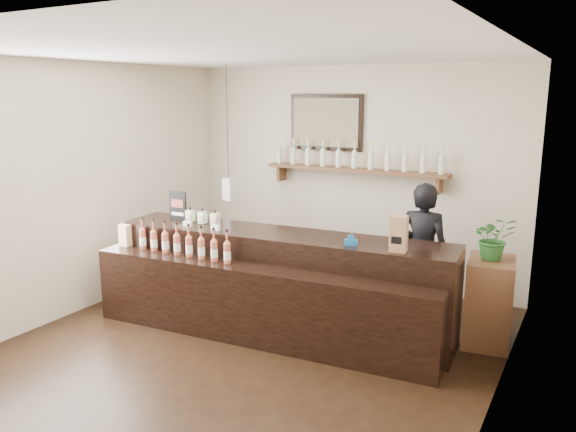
{
  "coord_description": "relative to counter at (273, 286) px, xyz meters",
  "views": [
    {
      "loc": [
        2.84,
        -4.2,
        2.44
      ],
      "look_at": [
        0.08,
        0.7,
        1.22
      ],
      "focal_mm": 35.0,
      "sensor_mm": 36.0,
      "label": 1
    }
  ],
  "objects": [
    {
      "name": "counter",
      "position": [
        0.0,
        0.0,
        0.0
      ],
      "size": [
        3.71,
        1.27,
        1.2
      ],
      "color": "black",
      "rests_on": "ground"
    },
    {
      "name": "potted_plant",
      "position": [
        2.03,
        0.77,
        0.6
      ],
      "size": [
        0.5,
        0.47,
        0.43
      ],
      "primitive_type": "imported",
      "rotation": [
        0.0,
        0.0,
        0.44
      ],
      "color": "#265D25",
      "rests_on": "side_cabinet"
    },
    {
      "name": "shopkeeper",
      "position": [
        1.28,
        0.99,
        0.39
      ],
      "size": [
        0.64,
        0.42,
        1.74
      ],
      "primitive_type": "imported",
      "rotation": [
        0.0,
        0.0,
        3.14
      ],
      "color": "black",
      "rests_on": "ground"
    },
    {
      "name": "ground",
      "position": [
        0.03,
        -0.56,
        -0.48
      ],
      "size": [
        5.0,
        5.0,
        0.0
      ],
      "primitive_type": "plane",
      "color": "black",
      "rests_on": "ground"
    },
    {
      "name": "room_shell",
      "position": [
        0.03,
        -0.56,
        1.22
      ],
      "size": [
        5.0,
        5.0,
        5.0
      ],
      "color": "beige",
      "rests_on": "ground"
    },
    {
      "name": "back_wall_decor",
      "position": [
        -0.12,
        1.81,
        1.28
      ],
      "size": [
        2.66,
        0.96,
        1.69
      ],
      "color": "brown",
      "rests_on": "ground"
    },
    {
      "name": "side_cabinet",
      "position": [
        2.03,
        0.77,
        -0.05
      ],
      "size": [
        0.51,
        0.65,
        0.87
      ],
      "color": "brown",
      "rests_on": "ground"
    },
    {
      "name": "tape_dispenser",
      "position": [
        0.85,
        0.04,
        0.59
      ],
      "size": [
        0.14,
        0.09,
        0.11
      ],
      "color": "#165DA0",
      "rests_on": "counter"
    },
    {
      "name": "paper_bag",
      "position": [
        1.31,
        0.05,
        0.71
      ],
      "size": [
        0.17,
        0.13,
        0.34
      ],
      "color": "#A4784F",
      "rests_on": "counter"
    },
    {
      "name": "promo_sign",
      "position": [
        -1.32,
        0.1,
        0.71
      ],
      "size": [
        0.24,
        0.02,
        0.33
      ],
      "color": "black",
      "rests_on": "counter"
    }
  ]
}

